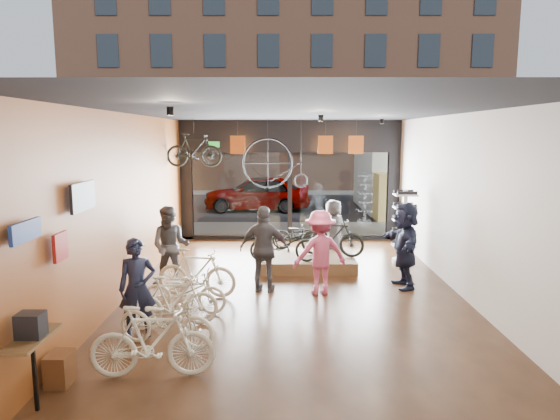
{
  "coord_description": "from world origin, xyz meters",
  "views": [
    {
      "loc": [
        -0.28,
        -9.95,
        3.36
      ],
      "look_at": [
        -0.31,
        1.4,
        1.64
      ],
      "focal_mm": 32.0,
      "sensor_mm": 36.0,
      "label": 1
    }
  ],
  "objects_px": {
    "penny_farthing": "(278,165)",
    "customer_4": "(333,229)",
    "customer_1": "(171,246)",
    "display_bike_right": "(301,235)",
    "box_truck": "(393,182)",
    "floor_bike_3": "(173,301)",
    "display_bike_mid": "(332,237)",
    "customer_5": "(405,245)",
    "floor_bike_4": "(185,291)",
    "street_car": "(257,193)",
    "customer_0": "(137,288)",
    "floor_bike_5": "(196,272)",
    "floor_bike_2": "(166,320)",
    "hung_bike": "(194,150)",
    "display_platform": "(306,261)",
    "customer_2": "(265,249)",
    "sunglasses_rack": "(404,227)",
    "floor_bike_1": "(152,342)",
    "display_bike_left": "(284,244)",
    "customer_3": "(320,253)"
  },
  "relations": [
    {
      "from": "penny_farthing",
      "to": "customer_4",
      "type": "bearing_deg",
      "value": -32.75
    },
    {
      "from": "customer_1",
      "to": "penny_farthing",
      "type": "height_order",
      "value": "penny_farthing"
    },
    {
      "from": "display_bike_right",
      "to": "box_truck",
      "type": "bearing_deg",
      "value": -17.87
    },
    {
      "from": "floor_bike_3",
      "to": "display_bike_mid",
      "type": "distance_m",
      "value": 5.1
    },
    {
      "from": "floor_bike_3",
      "to": "customer_5",
      "type": "xyz_separation_m",
      "value": [
        4.62,
        2.34,
        0.48
      ]
    },
    {
      "from": "floor_bike_4",
      "to": "customer_1",
      "type": "bearing_deg",
      "value": 26.47
    },
    {
      "from": "street_car",
      "to": "display_bike_mid",
      "type": "bearing_deg",
      "value": 13.85
    },
    {
      "from": "customer_0",
      "to": "box_truck",
      "type": "bearing_deg",
      "value": 43.25
    },
    {
      "from": "floor_bike_5",
      "to": "display_bike_right",
      "type": "relative_size",
      "value": 1.09
    },
    {
      "from": "floor_bike_2",
      "to": "floor_bike_3",
      "type": "height_order",
      "value": "floor_bike_3"
    },
    {
      "from": "display_bike_right",
      "to": "hung_bike",
      "type": "bearing_deg",
      "value": 79.52
    },
    {
      "from": "hung_bike",
      "to": "display_platform",
      "type": "bearing_deg",
      "value": -116.39
    },
    {
      "from": "box_truck",
      "to": "customer_4",
      "type": "height_order",
      "value": "box_truck"
    },
    {
      "from": "customer_2",
      "to": "display_bike_mid",
      "type": "bearing_deg",
      "value": -119.18
    },
    {
      "from": "display_bike_right",
      "to": "customer_0",
      "type": "height_order",
      "value": "customer_0"
    },
    {
      "from": "floor_bike_3",
      "to": "floor_bike_5",
      "type": "bearing_deg",
      "value": -16.18
    },
    {
      "from": "box_truck",
      "to": "floor_bike_2",
      "type": "relative_size",
      "value": 4.29
    },
    {
      "from": "customer_0",
      "to": "customer_1",
      "type": "height_order",
      "value": "customer_1"
    },
    {
      "from": "street_car",
      "to": "sunglasses_rack",
      "type": "bearing_deg",
      "value": 25.3
    },
    {
      "from": "floor_bike_4",
      "to": "customer_0",
      "type": "bearing_deg",
      "value": 159.95
    },
    {
      "from": "floor_bike_1",
      "to": "sunglasses_rack",
      "type": "xyz_separation_m",
      "value": [
        5.02,
        6.31,
        0.45
      ]
    },
    {
      "from": "display_bike_left",
      "to": "customer_4",
      "type": "height_order",
      "value": "customer_4"
    },
    {
      "from": "customer_0",
      "to": "customer_5",
      "type": "xyz_separation_m",
      "value": [
        5.11,
        2.76,
        0.11
      ]
    },
    {
      "from": "floor_bike_4",
      "to": "customer_1",
      "type": "distance_m",
      "value": 1.9
    },
    {
      "from": "floor_bike_1",
      "to": "floor_bike_3",
      "type": "distance_m",
      "value": 1.86
    },
    {
      "from": "customer_1",
      "to": "customer_5",
      "type": "height_order",
      "value": "customer_5"
    },
    {
      "from": "floor_bike_3",
      "to": "display_platform",
      "type": "distance_m",
      "value": 4.79
    },
    {
      "from": "display_bike_left",
      "to": "customer_0",
      "type": "height_order",
      "value": "customer_0"
    },
    {
      "from": "display_bike_right",
      "to": "customer_0",
      "type": "xyz_separation_m",
      "value": [
        -2.91,
        -5.05,
        0.13
      ]
    },
    {
      "from": "street_car",
      "to": "hung_bike",
      "type": "relative_size",
      "value": 2.95
    },
    {
      "from": "floor_bike_4",
      "to": "customer_0",
      "type": "height_order",
      "value": "customer_0"
    },
    {
      "from": "floor_bike_1",
      "to": "customer_1",
      "type": "xyz_separation_m",
      "value": [
        -0.67,
        4.28,
        0.38
      ]
    },
    {
      "from": "display_bike_left",
      "to": "hung_bike",
      "type": "relative_size",
      "value": 1.06
    },
    {
      "from": "display_bike_mid",
      "to": "customer_5",
      "type": "bearing_deg",
      "value": -121.52
    },
    {
      "from": "customer_4",
      "to": "sunglasses_rack",
      "type": "height_order",
      "value": "sunglasses_rack"
    },
    {
      "from": "display_platform",
      "to": "customer_0",
      "type": "distance_m",
      "value": 5.44
    },
    {
      "from": "sunglasses_rack",
      "to": "floor_bike_2",
      "type": "bearing_deg",
      "value": -153.26
    },
    {
      "from": "street_car",
      "to": "floor_bike_3",
      "type": "distance_m",
      "value": 13.57
    },
    {
      "from": "floor_bike_5",
      "to": "customer_3",
      "type": "distance_m",
      "value": 2.62
    },
    {
      "from": "street_car",
      "to": "customer_4",
      "type": "bearing_deg",
      "value": 16.11
    },
    {
      "from": "display_bike_right",
      "to": "street_car",
      "type": "bearing_deg",
      "value": 20.18
    },
    {
      "from": "customer_2",
      "to": "floor_bike_4",
      "type": "bearing_deg",
      "value": 52.49
    },
    {
      "from": "floor_bike_3",
      "to": "floor_bike_4",
      "type": "bearing_deg",
      "value": -17.24
    },
    {
      "from": "customer_5",
      "to": "customer_3",
      "type": "bearing_deg",
      "value": -79.43
    },
    {
      "from": "customer_2",
      "to": "customer_4",
      "type": "distance_m",
      "value": 3.42
    },
    {
      "from": "customer_2",
      "to": "customer_5",
      "type": "xyz_separation_m",
      "value": [
        3.08,
        0.32,
        0.01
      ]
    },
    {
      "from": "customer_4",
      "to": "floor_bike_2",
      "type": "bearing_deg",
      "value": 28.53
    },
    {
      "from": "floor_bike_2",
      "to": "display_bike_mid",
      "type": "xyz_separation_m",
      "value": [
        3.13,
        4.77,
        0.36
      ]
    },
    {
      "from": "floor_bike_1",
      "to": "box_truck",
      "type": "bearing_deg",
      "value": -28.0
    },
    {
      "from": "floor_bike_5",
      "to": "customer_1",
      "type": "xyz_separation_m",
      "value": [
        -0.69,
        0.74,
        0.39
      ]
    }
  ]
}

